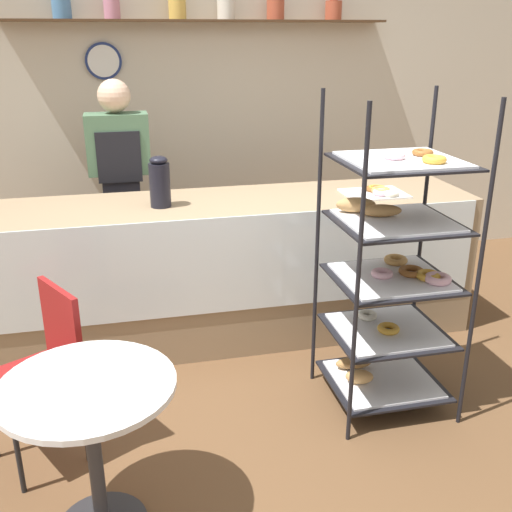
% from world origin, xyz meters
% --- Properties ---
extents(ground_plane, '(14.00, 14.00, 0.00)m').
position_xyz_m(ground_plane, '(0.00, 0.00, 0.00)').
color(ground_plane, brown).
extents(back_wall, '(10.00, 0.30, 2.70)m').
position_xyz_m(back_wall, '(-0.00, 2.38, 1.37)').
color(back_wall, beige).
rests_on(back_wall, ground_plane).
extents(display_counter, '(3.16, 0.73, 0.95)m').
position_xyz_m(display_counter, '(0.00, 1.02, 0.48)').
color(display_counter, '#937A5B').
rests_on(display_counter, ground_plane).
extents(pastry_rack, '(0.65, 0.61, 1.70)m').
position_xyz_m(pastry_rack, '(0.65, 0.03, 0.76)').
color(pastry_rack, black).
rests_on(pastry_rack, ground_plane).
extents(person_worker, '(0.43, 0.23, 1.67)m').
position_xyz_m(person_worker, '(-0.69, 1.66, 0.91)').
color(person_worker, '#282833').
rests_on(person_worker, ground_plane).
extents(cafe_table, '(0.69, 0.69, 0.71)m').
position_xyz_m(cafe_table, '(-0.88, -0.59, 0.53)').
color(cafe_table, '#262628').
rests_on(cafe_table, ground_plane).
extents(cafe_chair, '(0.52, 0.52, 0.87)m').
position_xyz_m(cafe_chair, '(-1.10, -0.03, 0.53)').
color(cafe_chair, black).
rests_on(cafe_chair, ground_plane).
extents(coffee_carafe, '(0.13, 0.13, 0.31)m').
position_xyz_m(coffee_carafe, '(-0.46, 0.97, 1.10)').
color(coffee_carafe, black).
rests_on(coffee_carafe, display_counter).
extents(donut_tray_counter, '(0.40, 0.32, 0.05)m').
position_xyz_m(donut_tray_counter, '(0.96, 0.93, 0.97)').
color(donut_tray_counter, white).
rests_on(donut_tray_counter, display_counter).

